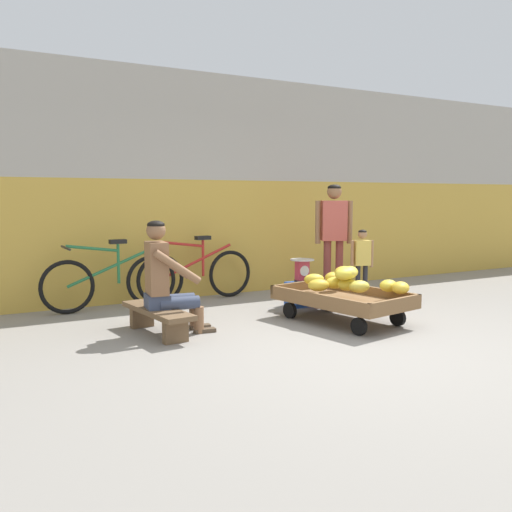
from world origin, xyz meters
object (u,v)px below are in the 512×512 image
object	(u,v)px
weighing_scale	(302,270)
bicycle_far_left	(196,274)
vendor_seated	(166,278)
customer_adult	(334,229)
banana_cart	(342,300)
shopping_bag	(331,300)
bicycle_near_left	(110,281)
plastic_crate	(302,294)
low_bench	(158,315)
customer_child	(362,258)

from	to	relation	value
weighing_scale	bicycle_far_left	bearing A→B (deg)	136.59
vendor_seated	customer_adult	size ratio (longest dim) A/B	0.75
banana_cart	shopping_bag	xyz separation A→B (m)	(0.32, 0.62, -0.12)
banana_cart	vendor_seated	xyz separation A→B (m)	(-1.87, 0.43, 0.33)
vendor_seated	bicycle_far_left	bearing A→B (deg)	57.58
bicycle_near_left	plastic_crate	bearing A→B (deg)	-22.66
low_bench	weighing_scale	bearing A→B (deg)	14.46
bicycle_near_left	customer_adult	world-z (taller)	customer_adult
banana_cart	customer_child	distance (m)	1.21
banana_cart	customer_adult	world-z (taller)	customer_adult
weighing_scale	customer_adult	world-z (taller)	customer_adult
bicycle_far_left	shopping_bag	bearing A→B (deg)	-47.60
weighing_scale	customer_child	distance (m)	0.81
bicycle_near_left	shopping_bag	distance (m)	2.70
bicycle_near_left	customer_child	xyz separation A→B (m)	(2.94, -1.14, 0.24)
banana_cart	plastic_crate	xyz separation A→B (m)	(0.13, 0.98, -0.09)
shopping_bag	vendor_seated	bearing A→B (deg)	-175.12
customer_child	bicycle_far_left	bearing A→B (deg)	146.08
vendor_seated	bicycle_far_left	size ratio (longest dim) A/B	0.69
banana_cart	customer_adult	xyz separation A→B (m)	(0.68, 1.08, 0.71)
bicycle_near_left	customer_child	world-z (taller)	customer_child
banana_cart	weighing_scale	world-z (taller)	weighing_scale
vendor_seated	shopping_bag	distance (m)	2.24
plastic_crate	bicycle_far_left	world-z (taller)	bicycle_far_left
low_bench	vendor_seated	bearing A→B (deg)	-7.15
low_bench	weighing_scale	xyz separation A→B (m)	(2.08, 0.54, 0.25)
plastic_crate	bicycle_near_left	distance (m)	2.37
plastic_crate	customer_child	bearing A→B (deg)	-16.96
bicycle_near_left	shopping_bag	bearing A→B (deg)	-28.24
customer_adult	customer_child	xyz separation A→B (m)	(0.21, -0.33, -0.36)
bicycle_near_left	shopping_bag	size ratio (longest dim) A/B	6.92
weighing_scale	shopping_bag	distance (m)	0.53
low_bench	customer_child	bearing A→B (deg)	6.13
weighing_scale	vendor_seated	bearing A→B (deg)	-164.64
weighing_scale	plastic_crate	bearing A→B (deg)	90.00
low_bench	shopping_bag	world-z (taller)	low_bench
vendor_seated	bicycle_far_left	xyz separation A→B (m)	(0.97, 1.52, -0.21)
vendor_seated	plastic_crate	xyz separation A→B (m)	(2.00, 0.55, -0.42)
weighing_scale	customer_child	bearing A→B (deg)	-16.89
shopping_bag	plastic_crate	bearing A→B (deg)	117.62
vendor_seated	bicycle_near_left	bearing A→B (deg)	97.14
plastic_crate	shopping_bag	xyz separation A→B (m)	(0.19, -0.36, -0.03)
customer_adult	customer_child	world-z (taller)	customer_adult
weighing_scale	customer_child	size ratio (longest dim) A/B	0.31
vendor_seated	weighing_scale	size ratio (longest dim) A/B	3.80
low_bench	shopping_bag	xyz separation A→B (m)	(2.27, 0.18, -0.08)
vendor_seated	customer_child	size ratio (longest dim) A/B	1.20
low_bench	customer_adult	distance (m)	2.81
bicycle_near_left	low_bench	bearing A→B (deg)	-86.22
weighing_scale	customer_child	xyz separation A→B (m)	(0.76, -0.23, 0.14)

